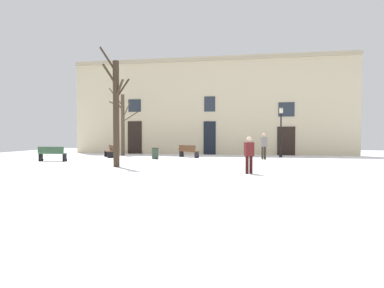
# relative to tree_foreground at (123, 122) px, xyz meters

# --- Properties ---
(ground_plane) EXTENTS (37.38, 37.38, 0.00)m
(ground_plane) POSITION_rel_tree_foreground_xyz_m (6.38, -7.08, -2.57)
(ground_plane) COLOR white
(building_facade) EXTENTS (23.36, 0.60, 8.02)m
(building_facade) POSITION_rel_tree_foreground_xyz_m (6.37, 2.76, 1.49)
(building_facade) COLOR beige
(building_facade) RESTS_ON ground
(tree_foreground) EXTENTS (2.10, 2.11, 5.15)m
(tree_foreground) POSITION_rel_tree_foreground_xyz_m (0.00, 0.00, 0.00)
(tree_foreground) COLOR #4C3D2D
(tree_foreground) RESTS_ON ground
(tree_center) EXTENTS (1.40, 1.04, 6.06)m
(tree_center) POSITION_rel_tree_foreground_xyz_m (3.01, -8.28, 0.28)
(tree_center) COLOR #382B1E
(tree_center) RESTS_ON ground
(streetlamp) EXTENTS (0.30, 0.30, 3.60)m
(streetlamp) POSITION_rel_tree_foreground_xyz_m (11.94, 0.23, -0.36)
(streetlamp) COLOR black
(streetlamp) RESTS_ON ground
(litter_bin) EXTENTS (0.47, 0.47, 0.75)m
(litter_bin) POSITION_rel_tree_foreground_xyz_m (3.47, -2.90, -2.20)
(litter_bin) COLOR #2D3D2D
(litter_bin) RESTS_ON ground
(bench_far_corner) EXTENTS (1.66, 1.42, 0.88)m
(bench_far_corner) POSITION_rel_tree_foreground_xyz_m (5.38, -1.03, -2.12)
(bench_far_corner) COLOR #51331E
(bench_far_corner) RESTS_ON ground
(bench_near_center_tree) EXTENTS (1.28, 1.60, 0.90)m
(bench_near_center_tree) POSITION_rel_tree_foreground_xyz_m (-0.22, -1.93, -2.11)
(bench_near_center_tree) COLOR #51331E
(bench_near_center_tree) RESTS_ON ground
(bench_near_lamp) EXTENTS (1.78, 0.46, 0.90)m
(bench_near_lamp) POSITION_rel_tree_foreground_xyz_m (-2.27, -5.73, -2.09)
(bench_near_lamp) COLOR #2D4C33
(bench_near_lamp) RESTS_ON ground
(person_by_shop_door) EXTENTS (0.44, 0.35, 1.73)m
(person_by_shop_door) POSITION_rel_tree_foreground_xyz_m (10.63, -2.04, -1.61)
(person_by_shop_door) COLOR #2D271E
(person_by_shop_door) RESTS_ON ground
(person_strolling) EXTENTS (0.44, 0.36, 1.56)m
(person_strolling) POSITION_rel_tree_foreground_xyz_m (9.66, -10.01, -1.72)
(person_strolling) COLOR #350F0F
(person_strolling) RESTS_ON ground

